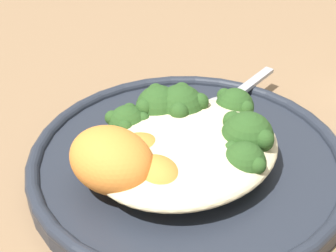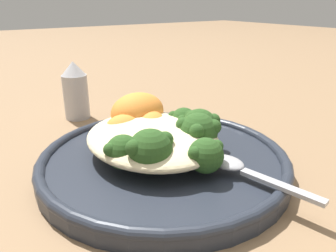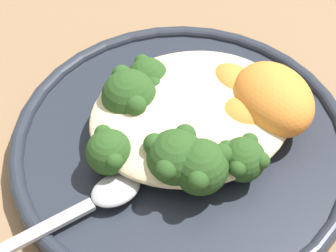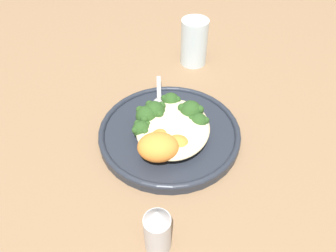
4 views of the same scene
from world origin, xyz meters
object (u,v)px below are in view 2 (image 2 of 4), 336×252
Objects in this scene: broccoli_stalk_2 at (197,153)px; broccoli_stalk_5 at (180,123)px; sweet_potato_chunk_1 at (123,128)px; sweet_potato_chunk_0 at (138,112)px; broccoli_stalk_3 at (193,132)px; plate at (167,158)px; sweet_potato_chunk_2 at (151,124)px; spoon at (238,167)px; broccoli_stalk_4 at (193,128)px; broccoli_stalk_0 at (128,150)px; quinoa_mound at (152,138)px; broccoli_stalk_1 at (150,148)px; salt_shaker at (75,91)px.

broccoli_stalk_2 is 0.08m from broccoli_stalk_5.
sweet_potato_chunk_1 is at bearing -168.14° from broccoli_stalk_2.
sweet_potato_chunk_0 is at bearing 123.13° from sweet_potato_chunk_1.
broccoli_stalk_5 is 0.07m from sweet_potato_chunk_1.
broccoli_stalk_3 reaches higher than sweet_potato_chunk_1.
plate is 0.06m from sweet_potato_chunk_1.
sweet_potato_chunk_1 is at bearing -101.55° from sweet_potato_chunk_2.
sweet_potato_chunk_0 reaches higher than sweet_potato_chunk_2.
broccoli_stalk_2 reaches higher than spoon.
plate is 0.05m from broccoli_stalk_4.
broccoli_stalk_0 is 1.21× the size of broccoli_stalk_5.
quinoa_mound is at bearing -15.38° from sweet_potato_chunk_0.
broccoli_stalk_0 is 2.03× the size of sweet_potato_chunk_2.
sweet_potato_chunk_0 is (-0.07, 0.05, 0.01)m from broccoli_stalk_0.
broccoli_stalk_0 is at bearing -136.04° from broccoli_stalk_2.
sweet_potato_chunk_1 is 0.38× the size of spoon.
sweet_potato_chunk_1 is at bearing -160.76° from quinoa_mound.
sweet_potato_chunk_1 is (-0.02, -0.06, -0.00)m from broccoli_stalk_5.
broccoli_stalk_2 is at bearing 82.43° from broccoli_stalk_1.
salt_shaker reaches higher than broccoli_stalk_2.
broccoli_stalk_4 reaches higher than quinoa_mound.
plate is 0.06m from broccoli_stalk_2.
sweet_potato_chunk_0 is at bearing 176.70° from plate.
sweet_potato_chunk_0 is 0.03m from sweet_potato_chunk_2.
sweet_potato_chunk_0 is at bearing 159.13° from broccoli_stalk_3.
broccoli_stalk_5 is (-0.05, 0.07, -0.00)m from broccoli_stalk_1.
sweet_potato_chunk_0 is (-0.09, 0.04, 0.00)m from broccoli_stalk_1.
sweet_potato_chunk_1 is 0.50× the size of salt_shaker.
salt_shaker reaches higher than broccoli_stalk_4.
broccoli_stalk_5 reaches higher than plate.
broccoli_stalk_2 is 0.06m from broccoli_stalk_4.
plate is at bearing -145.48° from broccoli_stalk_5.
broccoli_stalk_1 is at bearing -134.22° from broccoli_stalk_2.
quinoa_mound is at bearing -170.43° from broccoli_stalk_2.
broccoli_stalk_0 is 1.04× the size of salt_shaker.
broccoli_stalk_5 is 0.04m from sweet_potato_chunk_2.
broccoli_stalk_3 is (0.01, 0.02, 0.03)m from plate.
broccoli_stalk_5 is at bearing 120.56° from broccoli_stalk_4.
broccoli_stalk_4 is at bearing 49.88° from sweet_potato_chunk_1.
sweet_potato_chunk_1 is at bearing -176.28° from broccoli_stalk_3.
broccoli_stalk_4 is (-0.01, 0.01, -0.00)m from broccoli_stalk_3.
plate is 0.04m from broccoli_stalk_3.
salt_shaker reaches higher than broccoli_stalk_1.
sweet_potato_chunk_1 is 0.03m from sweet_potato_chunk_2.
spoon is at bearing 10.00° from salt_shaker.
broccoli_stalk_5 is at bearing 108.07° from quinoa_mound.
broccoli_stalk_4 reaches higher than broccoli_stalk_0.
broccoli_stalk_1 reaches higher than quinoa_mound.
quinoa_mound is 0.21m from salt_shaker.
sweet_potato_chunk_1 is at bearing 175.76° from broccoli_stalk_4.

